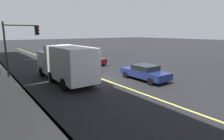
# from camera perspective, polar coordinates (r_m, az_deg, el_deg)

# --- Properties ---
(ground) EXTENTS (200.00, 200.00, 0.00)m
(ground) POSITION_cam_1_polar(r_m,az_deg,el_deg) (16.88, -2.54, -2.94)
(ground) COLOR black
(sidewalk_slab) EXTENTS (80.00, 3.17, 0.15)m
(sidewalk_slab) POSITION_cam_1_polar(r_m,az_deg,el_deg) (14.26, -30.47, -6.98)
(sidewalk_slab) COLOR gray
(sidewalk_slab) RESTS_ON ground
(curb_edge) EXTENTS (80.00, 0.16, 0.15)m
(curb_edge) POSITION_cam_1_polar(r_m,az_deg,el_deg) (14.45, -24.53, -6.18)
(curb_edge) COLOR slate
(curb_edge) RESTS_ON ground
(lane_stripe_center) EXTENTS (80.00, 0.16, 0.01)m
(lane_stripe_center) POSITION_cam_1_polar(r_m,az_deg,el_deg) (16.88, -2.54, -2.92)
(lane_stripe_center) COLOR #D8CC4C
(lane_stripe_center) RESTS_ON ground
(car_navy) EXTENTS (4.66, 2.00, 1.35)m
(car_navy) POSITION_cam_1_polar(r_m,az_deg,el_deg) (16.88, 9.92, -0.66)
(car_navy) COLOR navy
(car_navy) RESTS_ON ground
(car_maroon) EXTENTS (4.74, 1.99, 1.43)m
(car_maroon) POSITION_cam_1_polar(r_m,az_deg,el_deg) (25.05, -6.42, 3.48)
(car_maroon) COLOR #591116
(car_maroon) RESTS_ON ground
(truck_white) EXTENTS (8.03, 2.56, 3.06)m
(truck_white) POSITION_cam_1_polar(r_m,az_deg,el_deg) (16.43, -14.01, 2.17)
(truck_white) COLOR silver
(truck_white) RESTS_ON ground
(traffic_light_mast) EXTENTS (0.28, 3.17, 5.10)m
(traffic_light_mast) POSITION_cam_1_polar(r_m,az_deg,el_deg) (19.60, -26.27, 8.21)
(traffic_light_mast) COLOR #1E3823
(traffic_light_mast) RESTS_ON ground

